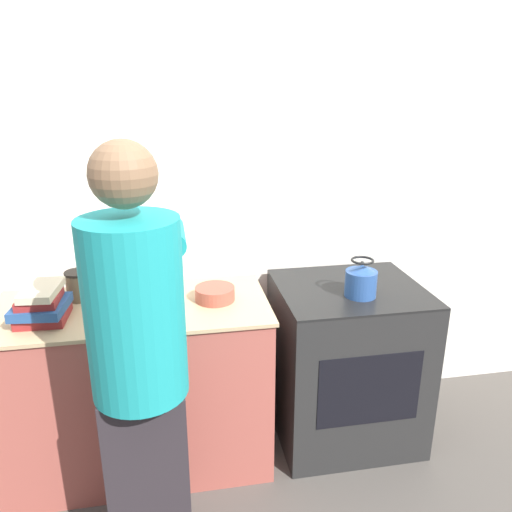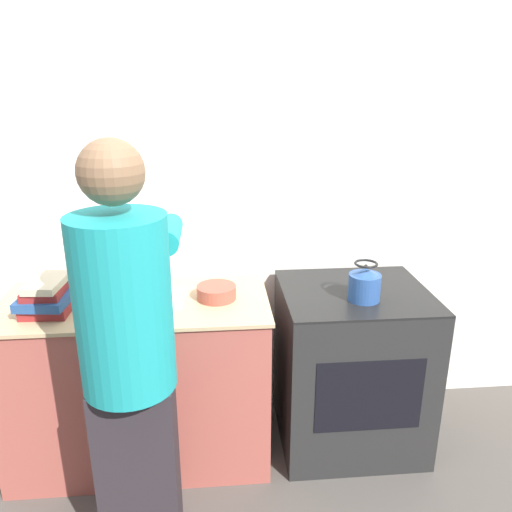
{
  "view_description": "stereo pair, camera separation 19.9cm",
  "coord_description": "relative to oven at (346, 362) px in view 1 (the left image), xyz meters",
  "views": [
    {
      "loc": [
        -0.22,
        -1.96,
        1.91
      ],
      "look_at": [
        0.17,
        0.21,
        1.15
      ],
      "focal_mm": 35.0,
      "sensor_mm": 36.0,
      "label": 1
    },
    {
      "loc": [
        -0.03,
        -1.99,
        1.91
      ],
      "look_at": [
        0.17,
        0.21,
        1.15
      ],
      "focal_mm": 35.0,
      "sensor_mm": 36.0,
      "label": 2
    }
  ],
  "objects": [
    {
      "name": "person",
      "position": [
        -1.06,
        -0.62,
        0.5
      ],
      "size": [
        0.4,
        0.64,
        1.74
      ],
      "color": "#282327",
      "rests_on": "ground_plane"
    },
    {
      "name": "book_stack",
      "position": [
        -1.51,
        -0.12,
        0.52
      ],
      "size": [
        0.24,
        0.27,
        0.16
      ],
      "color": "maroon",
      "rests_on": "counter"
    },
    {
      "name": "knife",
      "position": [
        -1.03,
        -0.02,
        0.47
      ],
      "size": [
        0.2,
        0.11,
        0.01
      ],
      "rotation": [
        0.0,
        0.0,
        -0.4
      ],
      "color": "silver",
      "rests_on": "cutting_board"
    },
    {
      "name": "cutting_board",
      "position": [
        -1.06,
        -0.05,
        0.46
      ],
      "size": [
        0.36,
        0.23,
        0.02
      ],
      "color": "silver",
      "rests_on": "counter"
    },
    {
      "name": "counter",
      "position": [
        -1.13,
        -0.04,
        0.0
      ],
      "size": [
        1.33,
        0.61,
        0.9
      ],
      "color": "#9E4C42",
      "rests_on": "ground_plane"
    },
    {
      "name": "kettle",
      "position": [
        0.01,
        -0.11,
        0.53
      ],
      "size": [
        0.16,
        0.16,
        0.2
      ],
      "color": "#284C8C",
      "rests_on": "oven"
    },
    {
      "name": "canister_jar",
      "position": [
        -1.38,
        0.09,
        0.52
      ],
      "size": [
        0.13,
        0.13,
        0.15
      ],
      "color": "#756047",
      "rests_on": "counter"
    },
    {
      "name": "ground_plane",
      "position": [
        -0.7,
        -0.34,
        -0.45
      ],
      "size": [
        12.0,
        12.0,
        0.0
      ],
      "primitive_type": "plane",
      "color": "#4C4742"
    },
    {
      "name": "wall_back",
      "position": [
        -0.7,
        0.4,
        0.85
      ],
      "size": [
        8.0,
        0.05,
        2.6
      ],
      "color": "silver",
      "rests_on": "ground_plane"
    },
    {
      "name": "oven",
      "position": [
        0.0,
        0.0,
        0.0
      ],
      "size": [
        0.76,
        0.67,
        0.89
      ],
      "color": "black",
      "rests_on": "ground_plane"
    },
    {
      "name": "bowl_prep",
      "position": [
        -0.72,
        -0.04,
        0.48
      ],
      "size": [
        0.2,
        0.2,
        0.07
      ],
      "color": "#9E4738",
      "rests_on": "counter"
    }
  ]
}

